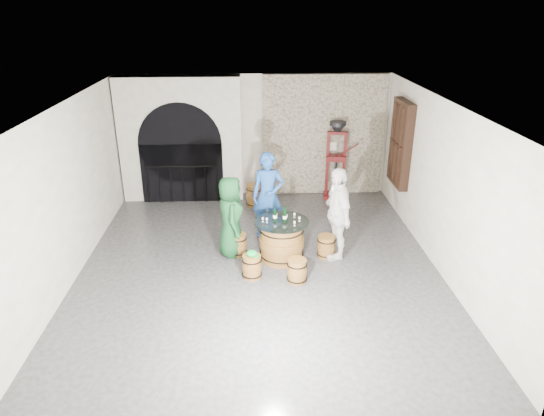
{
  "coord_description": "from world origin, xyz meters",
  "views": [
    {
      "loc": [
        -0.14,
        -8.46,
        4.85
      ],
      "look_at": [
        0.28,
        0.45,
        1.05
      ],
      "focal_mm": 32.0,
      "sensor_mm": 36.0,
      "label": 1
    }
  ],
  "objects_px": {
    "person_blue": "(268,196)",
    "wine_bottle_left": "(275,215)",
    "barrel_table": "(282,241)",
    "person_white": "(337,214)",
    "person_green": "(231,217)",
    "barrel_stool_near_right": "(297,271)",
    "wine_bottle_center": "(285,216)",
    "wine_bottle_right": "(285,214)",
    "barrel_stool_left": "(238,244)",
    "barrel_stool_near_left": "(252,266)",
    "side_barrel": "(255,195)",
    "barrel_stool_right": "(326,246)",
    "corking_press": "(336,155)",
    "barrel_stool_far": "(270,230)"
  },
  "relations": [
    {
      "from": "barrel_table",
      "to": "barrel_stool_near_right",
      "type": "height_order",
      "value": "barrel_table"
    },
    {
      "from": "barrel_table",
      "to": "barrel_stool_far",
      "type": "distance_m",
      "value": 0.94
    },
    {
      "from": "barrel_stool_left",
      "to": "wine_bottle_left",
      "type": "xyz_separation_m",
      "value": [
        0.76,
        -0.2,
        0.74
      ]
    },
    {
      "from": "person_white",
      "to": "wine_bottle_right",
      "type": "bearing_deg",
      "value": -99.43
    },
    {
      "from": "person_green",
      "to": "wine_bottle_center",
      "type": "distance_m",
      "value": 1.12
    },
    {
      "from": "person_white",
      "to": "barrel_stool_near_left",
      "type": "bearing_deg",
      "value": -76.36
    },
    {
      "from": "wine_bottle_right",
      "to": "side_barrel",
      "type": "bearing_deg",
      "value": 101.86
    },
    {
      "from": "barrel_table",
      "to": "barrel_stool_left",
      "type": "height_order",
      "value": "barrel_table"
    },
    {
      "from": "wine_bottle_right",
      "to": "side_barrel",
      "type": "distance_m",
      "value": 2.9
    },
    {
      "from": "barrel_stool_near_right",
      "to": "wine_bottle_right",
      "type": "relative_size",
      "value": 1.44
    },
    {
      "from": "person_blue",
      "to": "barrel_stool_right",
      "type": "bearing_deg",
      "value": -37.02
    },
    {
      "from": "barrel_stool_left",
      "to": "barrel_stool_near_left",
      "type": "xyz_separation_m",
      "value": [
        0.28,
        -0.92,
        0.0
      ]
    },
    {
      "from": "person_white",
      "to": "wine_bottle_left",
      "type": "xyz_separation_m",
      "value": [
        -1.25,
        -0.04,
        0.01
      ]
    },
    {
      "from": "barrel_stool_near_left",
      "to": "wine_bottle_center",
      "type": "relative_size",
      "value": 1.44
    },
    {
      "from": "barrel_stool_near_left",
      "to": "person_white",
      "type": "relative_size",
      "value": 0.24
    },
    {
      "from": "side_barrel",
      "to": "wine_bottle_left",
      "type": "bearing_deg",
      "value": -82.46
    },
    {
      "from": "barrel_stool_far",
      "to": "person_green",
      "type": "relative_size",
      "value": 0.28
    },
    {
      "from": "person_green",
      "to": "wine_bottle_center",
      "type": "relative_size",
      "value": 5.21
    },
    {
      "from": "barrel_table",
      "to": "person_blue",
      "type": "xyz_separation_m",
      "value": [
        -0.23,
        1.09,
        0.55
      ]
    },
    {
      "from": "barrel_stool_far",
      "to": "person_blue",
      "type": "height_order",
      "value": "person_blue"
    },
    {
      "from": "person_blue",
      "to": "wine_bottle_left",
      "type": "xyz_separation_m",
      "value": [
        0.1,
        -1.07,
        0.01
      ]
    },
    {
      "from": "barrel_table",
      "to": "side_barrel",
      "type": "bearing_deg",
      "value": 100.17
    },
    {
      "from": "person_green",
      "to": "person_white",
      "type": "height_order",
      "value": "person_white"
    },
    {
      "from": "barrel_table",
      "to": "person_green",
      "type": "distance_m",
      "value": 1.14
    },
    {
      "from": "person_green",
      "to": "wine_bottle_right",
      "type": "xyz_separation_m",
      "value": [
        1.1,
        -0.21,
        0.12
      ]
    },
    {
      "from": "wine_bottle_center",
      "to": "wine_bottle_right",
      "type": "height_order",
      "value": "same"
    },
    {
      "from": "person_blue",
      "to": "person_green",
      "type": "bearing_deg",
      "value": -128.74
    },
    {
      "from": "barrel_stool_near_left",
      "to": "side_barrel",
      "type": "xyz_separation_m",
      "value": [
        0.11,
        3.5,
        0.06
      ]
    },
    {
      "from": "barrel_stool_right",
      "to": "barrel_stool_near_left",
      "type": "distance_m",
      "value": 1.71
    },
    {
      "from": "barrel_stool_far",
      "to": "barrel_stool_near_right",
      "type": "relative_size",
      "value": 1.0
    },
    {
      "from": "barrel_table",
      "to": "barrel_stool_near_left",
      "type": "xyz_separation_m",
      "value": [
        -0.61,
        -0.69,
        -0.19
      ]
    },
    {
      "from": "barrel_stool_near_right",
      "to": "person_green",
      "type": "xyz_separation_m",
      "value": [
        -1.25,
        1.16,
        0.62
      ]
    },
    {
      "from": "wine_bottle_left",
      "to": "barrel_table",
      "type": "bearing_deg",
      "value": -11.52
    },
    {
      "from": "barrel_stool_near_right",
      "to": "person_white",
      "type": "relative_size",
      "value": 0.24
    },
    {
      "from": "wine_bottle_center",
      "to": "corking_press",
      "type": "relative_size",
      "value": 0.16
    },
    {
      "from": "barrel_table",
      "to": "side_barrel",
      "type": "height_order",
      "value": "barrel_table"
    },
    {
      "from": "barrel_table",
      "to": "barrel_stool_right",
      "type": "bearing_deg",
      "value": 3.54
    },
    {
      "from": "barrel_stool_near_left",
      "to": "person_blue",
      "type": "distance_m",
      "value": 1.97
    },
    {
      "from": "person_blue",
      "to": "side_barrel",
      "type": "bearing_deg",
      "value": 103.84
    },
    {
      "from": "barrel_stool_near_right",
      "to": "side_barrel",
      "type": "bearing_deg",
      "value": 101.18
    },
    {
      "from": "barrel_stool_near_left",
      "to": "barrel_stool_left",
      "type": "bearing_deg",
      "value": 107.01
    },
    {
      "from": "person_blue",
      "to": "person_white",
      "type": "xyz_separation_m",
      "value": [
        1.35,
        -1.02,
        -0.01
      ]
    },
    {
      "from": "person_white",
      "to": "side_barrel",
      "type": "height_order",
      "value": "person_white"
    },
    {
      "from": "barrel_table",
      "to": "barrel_stool_right",
      "type": "xyz_separation_m",
      "value": [
        0.92,
        0.06,
        -0.19
      ]
    },
    {
      "from": "wine_bottle_left",
      "to": "person_white",
      "type": "bearing_deg",
      "value": 1.89
    },
    {
      "from": "person_green",
      "to": "corking_press",
      "type": "distance_m",
      "value": 4.05
    },
    {
      "from": "barrel_stool_right",
      "to": "barrel_stool_left",
      "type": "bearing_deg",
      "value": 174.5
    },
    {
      "from": "barrel_stool_near_right",
      "to": "wine_bottle_center",
      "type": "relative_size",
      "value": 1.44
    },
    {
      "from": "wine_bottle_right",
      "to": "corking_press",
      "type": "xyz_separation_m",
      "value": [
        1.55,
        3.24,
        0.23
      ]
    },
    {
      "from": "barrel_table",
      "to": "person_white",
      "type": "distance_m",
      "value": 1.24
    }
  ]
}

